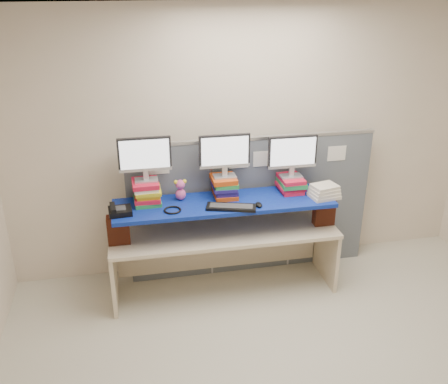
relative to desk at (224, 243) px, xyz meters
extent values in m
cube|color=beige|center=(0.36, -1.45, 0.85)|extent=(5.00, 4.00, 2.80)
cube|color=white|center=(0.36, -1.45, 2.25)|extent=(5.00, 4.00, 0.01)
cube|color=#51575F|center=(-0.50, 0.33, 0.20)|extent=(0.85, 0.05, 1.50)
cube|color=#51575F|center=(0.36, 0.33, 0.20)|extent=(0.85, 0.05, 1.50)
cube|color=#51575F|center=(1.23, 0.33, 0.20)|extent=(0.85, 0.05, 1.50)
cube|color=#B6B8BE|center=(0.36, 0.33, 0.97)|extent=(2.60, 0.06, 0.03)
cube|color=white|center=(-0.59, 0.30, 0.75)|extent=(0.20, 0.00, 0.16)
cube|color=white|center=(0.21, 0.30, 0.75)|extent=(0.20, 0.00, 0.16)
cube|color=white|center=(0.46, 0.30, 0.75)|extent=(0.20, 0.00, 0.16)
cube|color=white|center=(1.26, 0.30, 0.75)|extent=(0.20, 0.00, 0.16)
cube|color=beige|center=(0.00, 0.00, 0.12)|extent=(2.26, 0.68, 0.04)
cube|color=beige|center=(-1.11, 0.01, -0.22)|extent=(0.04, 0.61, 0.65)
cube|color=beige|center=(1.11, -0.01, -0.22)|extent=(0.04, 0.61, 0.65)
cube|color=maroon|center=(-1.02, -0.04, 0.28)|extent=(0.21, 0.11, 0.28)
cube|color=maroon|center=(1.02, -0.06, 0.28)|extent=(0.21, 0.11, 0.28)
cube|color=navy|center=(0.00, 0.00, 0.44)|extent=(2.14, 0.56, 0.04)
cube|color=#24873F|center=(-0.73, 0.12, 0.48)|extent=(0.26, 0.28, 0.04)
cube|color=red|center=(-0.72, 0.13, 0.52)|extent=(0.25, 0.30, 0.04)
cube|color=gold|center=(-0.72, 0.13, 0.55)|extent=(0.22, 0.26, 0.04)
cube|color=gold|center=(-0.71, 0.12, 0.59)|extent=(0.24, 0.28, 0.03)
cube|color=white|center=(-0.73, 0.14, 0.62)|extent=(0.23, 0.29, 0.04)
cube|color=red|center=(-0.73, 0.12, 0.66)|extent=(0.25, 0.28, 0.04)
cube|color=#B54011|center=(0.04, 0.12, 0.48)|extent=(0.22, 0.29, 0.04)
cube|color=navy|center=(0.04, 0.13, 0.52)|extent=(0.23, 0.29, 0.05)
cube|color=navy|center=(0.02, 0.12, 0.56)|extent=(0.23, 0.29, 0.03)
cube|color=#24873F|center=(0.04, 0.13, 0.60)|extent=(0.24, 0.29, 0.04)
cube|color=#B54011|center=(0.02, 0.12, 0.64)|extent=(0.24, 0.27, 0.05)
cube|color=red|center=(0.71, 0.12, 0.48)|extent=(0.21, 0.30, 0.04)
cube|color=red|center=(0.71, 0.11, 0.51)|extent=(0.25, 0.27, 0.03)
cube|color=#24873F|center=(0.72, 0.11, 0.55)|extent=(0.25, 0.30, 0.05)
cube|color=red|center=(0.71, 0.11, 0.59)|extent=(0.23, 0.30, 0.04)
cube|color=#B7B7BC|center=(-0.72, 0.13, 0.69)|extent=(0.22, 0.14, 0.01)
cube|color=#B7B7BC|center=(-0.72, 0.13, 0.74)|extent=(0.05, 0.04, 0.09)
cube|color=black|center=(-0.72, 0.13, 0.95)|extent=(0.49, 0.04, 0.32)
cube|color=silver|center=(-0.72, 0.11, 0.95)|extent=(0.45, 0.01, 0.28)
cube|color=#B7B7BC|center=(0.03, 0.12, 0.67)|extent=(0.22, 0.14, 0.01)
cube|color=#B7B7BC|center=(0.03, 0.12, 0.72)|extent=(0.05, 0.04, 0.09)
cube|color=black|center=(0.03, 0.12, 0.93)|extent=(0.49, 0.04, 0.32)
cube|color=silver|center=(0.03, 0.10, 0.93)|extent=(0.45, 0.01, 0.28)
cube|color=#B7B7BC|center=(0.71, 0.11, 0.62)|extent=(0.22, 0.14, 0.01)
cube|color=#B7B7BC|center=(0.71, 0.11, 0.67)|extent=(0.05, 0.04, 0.09)
cube|color=black|center=(0.71, 0.11, 0.88)|extent=(0.49, 0.04, 0.32)
cube|color=silver|center=(0.71, 0.09, 0.88)|extent=(0.45, 0.01, 0.28)
cube|color=black|center=(0.04, -0.16, 0.47)|extent=(0.49, 0.28, 0.03)
cube|color=#313134|center=(0.04, -0.16, 0.49)|extent=(0.42, 0.21, 0.00)
ellipsoid|color=black|center=(0.30, -0.17, 0.47)|extent=(0.09, 0.12, 0.03)
cube|color=black|center=(-0.99, -0.07, 0.48)|extent=(0.22, 0.20, 0.05)
cube|color=#313134|center=(-0.99, -0.07, 0.51)|extent=(0.11, 0.11, 0.01)
cube|color=black|center=(-1.05, -0.07, 0.53)|extent=(0.06, 0.19, 0.04)
torus|color=black|center=(-0.51, -0.11, 0.47)|extent=(0.20, 0.20, 0.02)
ellipsoid|color=#D45098|center=(-0.40, 0.13, 0.51)|extent=(0.10, 0.09, 0.12)
sphere|color=#D45098|center=(-0.40, 0.13, 0.62)|extent=(0.09, 0.09, 0.09)
sphere|color=yellow|center=(-0.44, 0.13, 0.65)|extent=(0.04, 0.04, 0.04)
sphere|color=yellow|center=(-0.36, 0.13, 0.65)|extent=(0.04, 0.04, 0.04)
cube|color=beige|center=(0.98, -0.10, 0.47)|extent=(0.30, 0.26, 0.03)
cube|color=beige|center=(0.98, -0.10, 0.51)|extent=(0.29, 0.25, 0.03)
cube|color=beige|center=(0.98, -0.10, 0.54)|extent=(0.28, 0.23, 0.03)
cube|color=beige|center=(0.98, -0.10, 0.57)|extent=(0.27, 0.22, 0.03)
camera|label=1|loc=(-0.89, -4.27, 2.50)|focal=40.00mm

